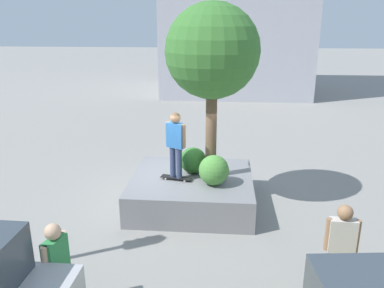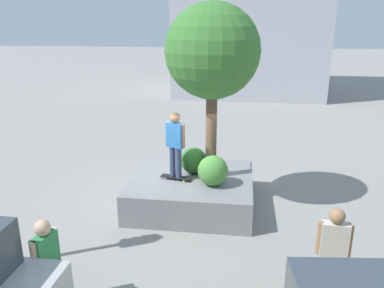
{
  "view_description": "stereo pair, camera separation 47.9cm",
  "coord_description": "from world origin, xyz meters",
  "views": [
    {
      "loc": [
        -1.27,
        9.63,
        4.73
      ],
      "look_at": [
        -0.49,
        0.21,
        1.69
      ],
      "focal_mm": 36.43,
      "sensor_mm": 36.0,
      "label": 1
    },
    {
      "loc": [
        -1.75,
        9.58,
        4.73
      ],
      "look_at": [
        -0.49,
        0.21,
        1.69
      ],
      "focal_mm": 36.43,
      "sensor_mm": 36.0,
      "label": 2
    }
  ],
  "objects": [
    {
      "name": "boxwood_shrub",
      "position": [
        -0.5,
        -0.08,
        1.14
      ],
      "size": [
        0.7,
        0.7,
        0.7
      ],
      "primitive_type": "sphere",
      "color": "#2D6628",
      "rests_on": "planter_ledge"
    },
    {
      "name": "planter_ledge",
      "position": [
        -0.49,
        0.21,
        0.4
      ],
      "size": [
        3.14,
        2.94,
        0.79
      ],
      "primitive_type": "cube",
      "color": "gray",
      "rests_on": "ground"
    },
    {
      "name": "skateboard",
      "position": [
        -0.11,
        0.44,
        0.85
      ],
      "size": [
        0.83,
        0.37,
        0.07
      ],
      "color": "black",
      "rests_on": "planter_ledge"
    },
    {
      "name": "bystander_watching",
      "position": [
        -3.39,
        3.49,
        1.0
      ],
      "size": [
        0.58,
        0.27,
        1.73
      ],
      "color": "navy",
      "rests_on": "ground"
    },
    {
      "name": "ground_plane",
      "position": [
        0.0,
        0.0,
        0.0
      ],
      "size": [
        120.0,
        120.0,
        0.0
      ],
      "primitive_type": "plane",
      "color": "gray"
    },
    {
      "name": "skateboarder",
      "position": [
        -0.11,
        0.44,
        1.84
      ],
      "size": [
        0.53,
        0.37,
        1.7
      ],
      "color": "navy",
      "rests_on": "skateboard"
    },
    {
      "name": "plaza_tree",
      "position": [
        -0.98,
        0.13,
        3.98
      ],
      "size": [
        2.29,
        2.29,
        4.36
      ],
      "color": "brown",
      "rests_on": "planter_ledge"
    },
    {
      "name": "pedestrian_crossing",
      "position": [
        1.34,
        4.47,
        0.98
      ],
      "size": [
        0.3,
        0.56,
        1.7
      ],
      "color": "black",
      "rests_on": "ground"
    },
    {
      "name": "hedge_clump",
      "position": [
        -1.07,
        0.65,
        1.17
      ],
      "size": [
        0.75,
        0.75,
        0.75
      ],
      "primitive_type": "sphere",
      "color": "#4C8C3D",
      "rests_on": "planter_ledge"
    }
  ]
}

